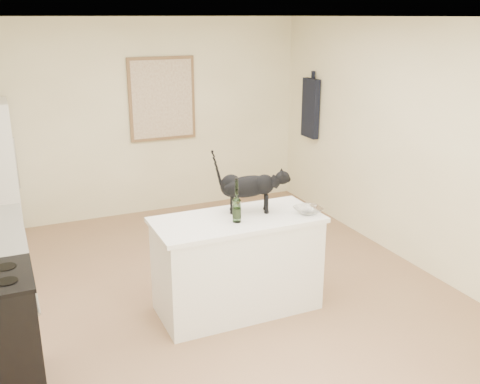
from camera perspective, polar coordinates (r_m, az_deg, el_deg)
name	(u,v)px	position (r m, az deg, el deg)	size (l,w,h in m)	color
floor	(219,300)	(5.36, -2.16, -11.20)	(5.50, 5.50, 0.00)	#95704F
ceiling	(216,17)	(4.68, -2.55, 17.79)	(5.50, 5.50, 0.00)	white
wall_back	(141,119)	(7.43, -10.33, 7.51)	(4.50, 4.50, 0.00)	#FAF1C2
wall_front	(444,320)	(2.70, 20.53, -12.43)	(4.50, 4.50, 0.00)	#FAF1C2
wall_right	(417,146)	(6.04, 17.95, 4.54)	(5.50, 5.50, 0.00)	#FAF1C2
island_base	(237,266)	(5.04, -0.29, -7.72)	(1.44, 0.67, 0.86)	white
island_top	(237,220)	(4.86, -0.30, -2.93)	(1.50, 0.70, 0.04)	white
artwork_frame	(162,99)	(7.43, -8.12, 9.58)	(0.90, 0.03, 1.10)	brown
artwork_canvas	(163,99)	(7.42, -8.08, 9.56)	(0.82, 0.00, 1.02)	beige
hanging_garment	(311,108)	(7.60, 7.37, 8.65)	(0.08, 0.34, 0.80)	black
black_cat	(248,189)	(4.93, 0.85, 0.30)	(0.62, 0.19, 0.43)	black
wine_bottle	(237,203)	(4.70, -0.34, -1.14)	(0.07, 0.07, 0.35)	#295221
glass_bowl	(308,210)	(4.98, 7.10, -1.92)	(0.24, 0.24, 0.06)	white
fridge_paper	(14,149)	(6.86, -22.52, 4.14)	(0.01, 0.14, 0.18)	silver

